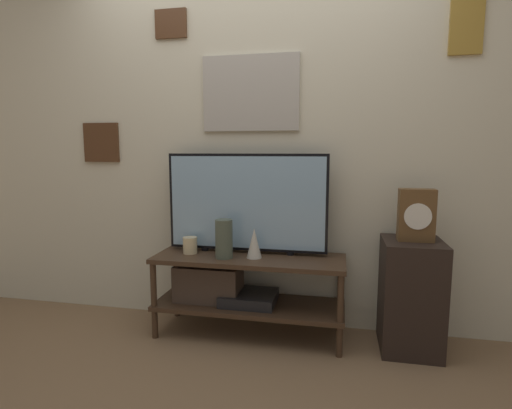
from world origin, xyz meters
name	(u,v)px	position (x,y,z in m)	size (l,w,h in m)	color
ground_plane	(240,352)	(0.00, 0.00, 0.00)	(12.00, 12.00, 0.00)	#846647
wall_back	(257,133)	(0.00, 0.51, 1.35)	(6.40, 0.08, 2.70)	beige
media_console	(234,285)	(-0.10, 0.25, 0.34)	(1.25, 0.43, 0.54)	#422D1E
television	(247,203)	(-0.04, 0.35, 0.88)	(1.09, 0.05, 0.67)	black
vase_tall_ceramic	(224,239)	(-0.15, 0.18, 0.66)	(0.11, 0.11, 0.25)	#4C5647
vase_slim_bronze	(254,243)	(0.04, 0.23, 0.64)	(0.10, 0.10, 0.20)	beige
candle_jar	(190,245)	(-0.41, 0.25, 0.59)	(0.10, 0.10, 0.11)	beige
side_table	(411,295)	(1.02, 0.27, 0.34)	(0.35, 0.40, 0.69)	black
mantel_clock	(416,215)	(1.03, 0.26, 0.85)	(0.21, 0.11, 0.32)	brown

